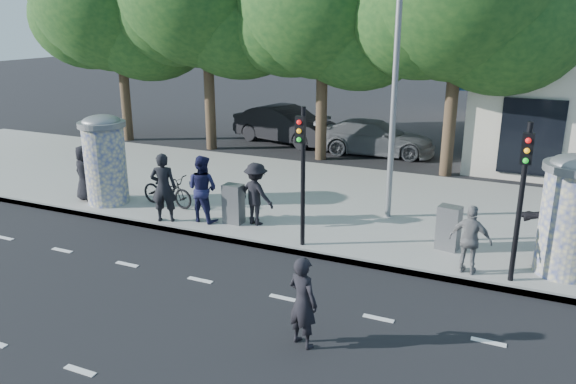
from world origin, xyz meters
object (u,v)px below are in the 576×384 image
at_px(cabinet_left, 233,204).
at_px(car_right, 375,137).
at_px(ped_d, 256,194).
at_px(man_road, 303,302).
at_px(ped_c, 202,189).
at_px(ped_f, 553,227).
at_px(street_lamp, 396,46).
at_px(ped_b, 164,188).
at_px(cabinet_right, 449,228).
at_px(car_mid, 286,125).
at_px(traffic_pole_near, 302,163).
at_px(traffic_pole_far, 522,187).
at_px(ped_a, 85,173).
at_px(ad_column_right, 571,213).
at_px(ped_e, 471,240).
at_px(ad_column_left, 105,158).
at_px(bicycle, 167,190).

xyz_separation_m(cabinet_left, car_right, (1.15, 9.91, 0.02)).
height_order(ped_d, man_road, ped_d).
height_order(ped_c, ped_f, ped_f).
bearing_deg(street_lamp, ped_c, -152.86).
relative_size(ped_b, cabinet_right, 1.76).
bearing_deg(ped_f, man_road, 67.18).
xyz_separation_m(ped_c, cabinet_left, (0.84, 0.19, -0.38)).
xyz_separation_m(man_road, car_mid, (-7.06, 14.95, -0.00)).
height_order(traffic_pole_near, ped_d, traffic_pole_near).
distance_m(ped_c, man_road, 6.41).
relative_size(traffic_pole_far, street_lamp, 0.42).
distance_m(ped_b, man_road, 6.89).
height_order(ped_a, ped_f, ped_f).
bearing_deg(ped_b, traffic_pole_far, 155.98).
relative_size(street_lamp, ped_a, 4.71).
height_order(ped_f, car_right, ped_f).
bearing_deg(car_right, ad_column_right, -150.36).
xyz_separation_m(street_lamp, ped_e, (2.52, -2.78, -3.87)).
distance_m(ad_column_left, ped_a, 0.93).
distance_m(ped_f, man_road, 6.33).
height_order(ped_f, cabinet_left, ped_f).
relative_size(cabinet_right, car_mid, 0.22).
xyz_separation_m(ad_column_left, car_right, (5.46, 9.91, -0.83)).
bearing_deg(ped_b, street_lamp, -176.77).
bearing_deg(ped_d, man_road, 140.81).
bearing_deg(ped_b, traffic_pole_near, 155.39).
xyz_separation_m(street_lamp, cabinet_left, (-3.69, -2.13, -4.11)).
xyz_separation_m(ped_a, car_right, (6.21, 10.00, -0.29)).
xyz_separation_m(man_road, bicycle, (-6.39, 4.96, -0.21)).
relative_size(ad_column_left, cabinet_right, 2.45).
bearing_deg(cabinet_left, bicycle, 170.16).
xyz_separation_m(ad_column_right, car_mid, (-11.25, 10.25, -0.71)).
bearing_deg(man_road, ped_e, -100.05).
xyz_separation_m(ped_b, ped_d, (2.39, 0.80, -0.10)).
distance_m(ad_column_left, man_road, 9.39).
relative_size(street_lamp, ped_d, 4.71).
bearing_deg(cabinet_right, traffic_pole_near, -149.01).
relative_size(ped_c, bicycle, 1.02).
relative_size(traffic_pole_near, ped_c, 1.85).
xyz_separation_m(ped_f, bicycle, (-10.30, -0.02, -0.45)).
bearing_deg(ped_f, bicycle, 15.46).
bearing_deg(cabinet_left, street_lamp, 30.56).
bearing_deg(bicycle, cabinet_left, -94.87).
bearing_deg(ped_f, ad_column_right, 150.65).
bearing_deg(man_road, ad_column_right, -110.86).
height_order(traffic_pole_near, ped_f, traffic_pole_near).
xyz_separation_m(traffic_pole_near, ped_c, (-3.14, 0.52, -1.16)).
distance_m(ped_d, man_road, 5.72).
distance_m(ad_column_right, ped_f, 0.60).
height_order(ped_a, cabinet_right, ped_a).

